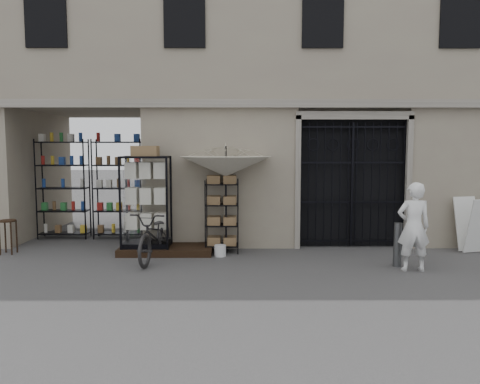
{
  "coord_description": "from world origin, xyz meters",
  "views": [
    {
      "loc": [
        -0.85,
        -8.45,
        2.28
      ],
      "look_at": [
        -0.8,
        1.4,
        1.35
      ],
      "focal_mm": 35.0,
      "sensor_mm": 36.0,
      "label": 1
    }
  ],
  "objects_px": {
    "display_cabinet": "(146,206)",
    "market_umbrella": "(226,161)",
    "shopkeeper": "(412,270)",
    "wooden_stool": "(8,236)",
    "easel_sign": "(473,225)",
    "white_bucket": "(220,251)",
    "steel_bollard": "(398,245)",
    "wire_rack": "(222,217)",
    "bicycle": "(156,260)"
  },
  "relations": [
    {
      "from": "wooden_stool",
      "to": "easel_sign",
      "type": "distance_m",
      "value": 10.09
    },
    {
      "from": "bicycle",
      "to": "display_cabinet",
      "type": "bearing_deg",
      "value": 124.02
    },
    {
      "from": "wooden_stool",
      "to": "shopkeeper",
      "type": "bearing_deg",
      "value": -9.88
    },
    {
      "from": "steel_bollard",
      "to": "shopkeeper",
      "type": "distance_m",
      "value": 0.55
    },
    {
      "from": "white_bucket",
      "to": "easel_sign",
      "type": "bearing_deg",
      "value": 3.68
    },
    {
      "from": "display_cabinet",
      "to": "easel_sign",
      "type": "xyz_separation_m",
      "value": [
        7.1,
        0.1,
        -0.42
      ]
    },
    {
      "from": "steel_bollard",
      "to": "easel_sign",
      "type": "xyz_separation_m",
      "value": [
        2.06,
        1.23,
        0.18
      ]
    },
    {
      "from": "bicycle",
      "to": "steel_bollard",
      "type": "xyz_separation_m",
      "value": [
        4.74,
        -0.53,
        0.43
      ]
    },
    {
      "from": "wooden_stool",
      "to": "bicycle",
      "type": "bearing_deg",
      "value": -10.31
    },
    {
      "from": "display_cabinet",
      "to": "shopkeeper",
      "type": "distance_m",
      "value": 5.51
    },
    {
      "from": "white_bucket",
      "to": "steel_bollard",
      "type": "height_order",
      "value": "steel_bollard"
    },
    {
      "from": "white_bucket",
      "to": "bicycle",
      "type": "xyz_separation_m",
      "value": [
        -1.29,
        -0.34,
        -0.12
      ]
    },
    {
      "from": "bicycle",
      "to": "shopkeeper",
      "type": "relative_size",
      "value": 1.17
    },
    {
      "from": "market_umbrella",
      "to": "bicycle",
      "type": "height_order",
      "value": "market_umbrella"
    },
    {
      "from": "market_umbrella",
      "to": "white_bucket",
      "type": "xyz_separation_m",
      "value": [
        -0.12,
        -0.3,
        -1.88
      ]
    },
    {
      "from": "bicycle",
      "to": "wooden_stool",
      "type": "xyz_separation_m",
      "value": [
        -3.29,
        0.6,
        0.39
      ]
    },
    {
      "from": "shopkeeper",
      "to": "bicycle",
      "type": "bearing_deg",
      "value": -7.89
    },
    {
      "from": "display_cabinet",
      "to": "wire_rack",
      "type": "height_order",
      "value": "display_cabinet"
    },
    {
      "from": "market_umbrella",
      "to": "bicycle",
      "type": "relative_size",
      "value": 1.43
    },
    {
      "from": "wire_rack",
      "to": "wooden_stool",
      "type": "relative_size",
      "value": 2.16
    },
    {
      "from": "bicycle",
      "to": "wooden_stool",
      "type": "height_order",
      "value": "bicycle"
    },
    {
      "from": "market_umbrella",
      "to": "steel_bollard",
      "type": "distance_m",
      "value": 3.87
    },
    {
      "from": "display_cabinet",
      "to": "easel_sign",
      "type": "distance_m",
      "value": 7.12
    },
    {
      "from": "white_bucket",
      "to": "bicycle",
      "type": "height_order",
      "value": "bicycle"
    },
    {
      "from": "market_umbrella",
      "to": "shopkeeper",
      "type": "relative_size",
      "value": 1.68
    },
    {
      "from": "market_umbrella",
      "to": "white_bucket",
      "type": "bearing_deg",
      "value": -111.35
    },
    {
      "from": "wire_rack",
      "to": "wooden_stool",
      "type": "distance_m",
      "value": 4.63
    },
    {
      "from": "display_cabinet",
      "to": "market_umbrella",
      "type": "relative_size",
      "value": 0.76
    },
    {
      "from": "shopkeeper",
      "to": "display_cabinet",
      "type": "bearing_deg",
      "value": -13.63
    },
    {
      "from": "white_bucket",
      "to": "wire_rack",
      "type": "bearing_deg",
      "value": 86.35
    },
    {
      "from": "bicycle",
      "to": "shopkeeper",
      "type": "xyz_separation_m",
      "value": [
        4.92,
        -0.83,
        0.0
      ]
    },
    {
      "from": "display_cabinet",
      "to": "bicycle",
      "type": "xyz_separation_m",
      "value": [
        0.3,
        -0.6,
        -1.03
      ]
    },
    {
      "from": "shopkeeper",
      "to": "wire_rack",
      "type": "bearing_deg",
      "value": -22.23
    },
    {
      "from": "shopkeeper",
      "to": "market_umbrella",
      "type": "bearing_deg",
      "value": -21.13
    },
    {
      "from": "white_bucket",
      "to": "steel_bollard",
      "type": "distance_m",
      "value": 3.57
    },
    {
      "from": "easel_sign",
      "to": "bicycle",
      "type": "bearing_deg",
      "value": 170.65
    },
    {
      "from": "bicycle",
      "to": "wooden_stool",
      "type": "bearing_deg",
      "value": 177.24
    },
    {
      "from": "market_umbrella",
      "to": "steel_bollard",
      "type": "height_order",
      "value": "market_umbrella"
    },
    {
      "from": "market_umbrella",
      "to": "shopkeeper",
      "type": "xyz_separation_m",
      "value": [
        3.51,
        -1.48,
        -2.0
      ]
    },
    {
      "from": "white_bucket",
      "to": "easel_sign",
      "type": "height_order",
      "value": "easel_sign"
    },
    {
      "from": "bicycle",
      "to": "shopkeeper",
      "type": "bearing_deg",
      "value": -2.04
    },
    {
      "from": "wire_rack",
      "to": "bicycle",
      "type": "height_order",
      "value": "wire_rack"
    },
    {
      "from": "wire_rack",
      "to": "wooden_stool",
      "type": "xyz_separation_m",
      "value": [
        -4.61,
        -0.17,
        -0.39
      ]
    },
    {
      "from": "white_bucket",
      "to": "shopkeeper",
      "type": "distance_m",
      "value": 3.82
    },
    {
      "from": "bicycle",
      "to": "steel_bollard",
      "type": "distance_m",
      "value": 4.79
    },
    {
      "from": "market_umbrella",
      "to": "easel_sign",
      "type": "bearing_deg",
      "value": 0.54
    },
    {
      "from": "white_bucket",
      "to": "shopkeeper",
      "type": "height_order",
      "value": "white_bucket"
    },
    {
      "from": "bicycle",
      "to": "steel_bollard",
      "type": "bearing_deg",
      "value": 1.18
    },
    {
      "from": "steel_bollard",
      "to": "easel_sign",
      "type": "relative_size",
      "value": 0.72
    },
    {
      "from": "wire_rack",
      "to": "bicycle",
      "type": "xyz_separation_m",
      "value": [
        -1.32,
        -0.77,
        -0.78
      ]
    }
  ]
}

